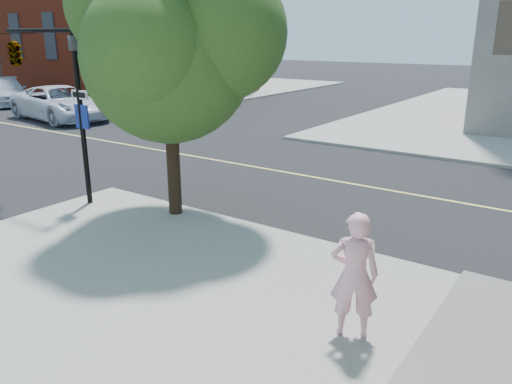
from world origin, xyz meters
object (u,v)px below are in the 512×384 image
Objects in this scene: street_tree at (171,36)px; car_a at (60,103)px; signal_pole at (23,55)px; car_b at (6,92)px; man_on_phone at (354,275)px.

street_tree is 1.01× the size of car_a.
car_b is at bearing 127.69° from signal_pole.
car_a is at bearing -50.80° from man_on_phone.
street_tree is 24.96m from car_b.
car_a is at bearing -77.64° from car_b.
street_tree reaches higher than man_on_phone.
signal_pole is 0.70× the size of car_a.
car_a is (-20.52, 9.62, -0.17)m from man_on_phone.
man_on_phone is at bearing -87.28° from car_b.
man_on_phone is 22.66m from car_a.
street_tree is 1.13× the size of car_b.
street_tree is at bearing -48.74° from man_on_phone.
signal_pole reaches higher than car_a.
car_a is (-15.02, 7.28, -3.29)m from street_tree.
man_on_phone is 30.70m from car_b.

